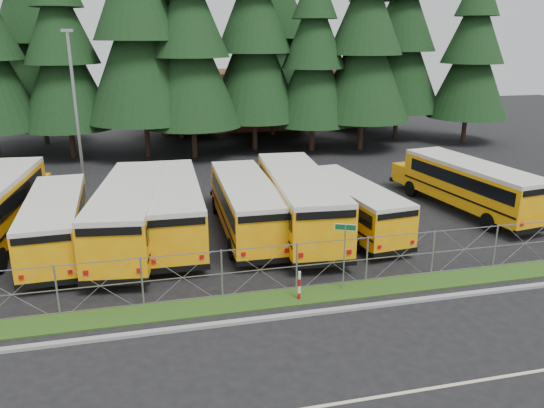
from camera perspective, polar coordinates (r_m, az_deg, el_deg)
The scene contains 28 objects.
ground at distance 22.81m, azimuth 4.38°, elevation -7.73°, with size 120.00×120.00×0.00m, color black.
curb at distance 20.18m, azimuth 7.09°, elevation -11.22°, with size 50.00×0.25×0.12m, color gray.
grass_verge at distance 21.36m, azimuth 5.77°, elevation -9.55°, with size 50.00×1.40×0.06m, color #1D3F12.
road_lane_line at distance 16.46m, azimuth 13.31°, elevation -19.26°, with size 50.00×0.12×0.01m, color beige.
chainlink_fence at distance 21.53m, azimuth 5.25°, elevation -6.43°, with size 44.00×0.10×2.00m, color #999AA1, non-canonical shape.
brick_building at distance 61.24m, azimuth -1.62°, elevation 11.34°, with size 22.00×10.00×6.00m, color brown.
bus_1 at distance 26.75m, azimuth -22.17°, elevation -2.01°, with size 2.44×10.35×2.71m, color orange, non-canonical shape.
bus_2 at distance 26.35m, azimuth -14.82°, elevation -1.11°, with size 2.78×11.79×3.09m, color orange, non-canonical shape.
bus_3 at distance 26.92m, azimuth -10.63°, elevation -0.53°, with size 2.69×11.39×2.99m, color orange, non-canonical shape.
bus_4 at distance 27.08m, azimuth -2.90°, elevation -0.27°, with size 2.58×10.93×2.87m, color orange, non-canonical shape.
bus_5 at distance 27.22m, azimuth 2.77°, elevation 0.18°, with size 2.86×12.12×3.18m, color orange, non-canonical shape.
bus_6 at distance 27.83m, azimuth 8.27°, elevation -0.23°, with size 2.33×9.87×2.59m, color orange, non-canonical shape.
bus_east at distance 32.52m, azimuth 20.17°, elevation 1.76°, with size 2.61×11.05×2.90m, color orange, non-canonical shape.
street_sign at distance 20.96m, azimuth 7.84°, elevation -4.15°, with size 0.77×0.51×2.81m.
striped_bollard at distance 20.58m, azimuth 2.95°, elevation -8.80°, with size 0.11×0.11×1.20m, color #B20C0C.
light_standard at distance 35.86m, azimuth -20.37°, elevation 9.77°, with size 0.70×0.35×10.14m.
conifer_2 at distance 46.72m, azimuth -21.65°, elevation 14.84°, with size 7.61×7.61×16.83m, color black, non-canonical shape.
conifer_3 at distance 45.07m, azimuth -14.08°, elevation 17.97°, with size 9.39×9.39×20.77m, color black, non-canonical shape.
conifer_4 at distance 44.18m, azimuth -8.82°, elevation 16.46°, with size 8.12×8.12×17.95m, color black, non-canonical shape.
conifer_5 at distance 46.85m, azimuth -1.97°, elevation 17.03°, with size 8.35×8.35×18.47m, color black, non-canonical shape.
conifer_6 at distance 46.65m, azimuth 4.51°, elevation 15.29°, with size 7.11×7.11×15.72m, color black, non-canonical shape.
conifer_7 at distance 47.56m, azimuth 9.98°, elevation 16.60°, with size 8.20×8.20×18.14m, color black, non-canonical shape.
conifer_8 at distance 54.06m, azimuth 13.76°, elevation 16.63°, with size 8.34×8.34×18.43m, color black, non-canonical shape.
conifer_9 at distance 53.62m, azimuth 20.74°, elevation 14.82°, with size 7.33×7.33×16.20m, color black, non-canonical shape.
conifer_10 at distance 53.72m, azimuth -24.34°, elevation 16.55°, with size 9.12×9.12×20.18m, color black, non-canonical shape.
conifer_11 at distance 53.03m, azimuth -10.17°, elevation 16.82°, with size 8.32×8.32×18.41m, color black, non-canonical shape.
conifer_12 at distance 54.32m, azimuth 0.08°, elevation 18.44°, with size 9.48×9.48×20.96m, color black, non-canonical shape.
conifer_13 at distance 58.60m, azimuth 10.33°, elevation 16.95°, with size 8.40×8.40×18.57m, color black, non-canonical shape.
Camera 1 is at (-6.43, -19.58, 9.77)m, focal length 35.00 mm.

